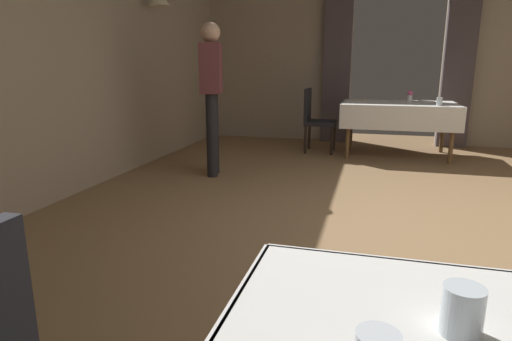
# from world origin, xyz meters

# --- Properties ---
(ground) EXTENTS (10.08, 10.08, 0.00)m
(ground) POSITION_xyz_m (0.00, 0.00, 0.00)
(ground) COLOR olive
(wall_left) EXTENTS (0.49, 8.40, 3.00)m
(wall_left) POSITION_xyz_m (-3.20, 0.00, 1.51)
(wall_left) COLOR gray
(wall_left) RESTS_ON ground
(wall_back) EXTENTS (6.40, 0.27, 3.00)m
(wall_back) POSITION_xyz_m (0.00, 4.18, 1.52)
(wall_back) COLOR gray
(wall_back) RESTS_ON ground
(dining_table_mid) EXTENTS (1.56, 1.05, 0.75)m
(dining_table_mid) POSITION_xyz_m (0.05, 3.09, 0.66)
(dining_table_mid) COLOR brown
(dining_table_mid) RESTS_ON ground
(chair_mid_left) EXTENTS (0.44, 0.44, 0.93)m
(chair_mid_left) POSITION_xyz_m (-1.12, 3.06, 0.52)
(chair_mid_left) COLOR black
(chair_mid_left) RESTS_ON ground
(glass_near_c) EXTENTS (0.08, 0.08, 0.10)m
(glass_near_c) POSITION_xyz_m (-0.10, -2.49, 0.80)
(glass_near_c) COLOR silver
(glass_near_c) RESTS_ON dining_table_near
(flower_vase_mid) EXTENTS (0.07, 0.07, 0.17)m
(flower_vase_mid) POSITION_xyz_m (0.18, 3.12, 0.84)
(flower_vase_mid) COLOR silver
(flower_vase_mid) RESTS_ON dining_table_mid
(glass_mid_b) EXTENTS (0.07, 0.07, 0.11)m
(glass_mid_b) POSITION_xyz_m (0.52, 2.75, 0.80)
(glass_mid_b) COLOR silver
(glass_mid_b) RESTS_ON dining_table_mid
(plate_mid_c) EXTENTS (0.22, 0.22, 0.01)m
(plate_mid_c) POSITION_xyz_m (0.44, 3.43, 0.76)
(plate_mid_c) COLOR white
(plate_mid_c) RESTS_ON dining_table_mid
(person_waiter_by_doorway) EXTENTS (0.30, 0.40, 1.72)m
(person_waiter_by_doorway) POSITION_xyz_m (-2.08, 1.35, 1.02)
(person_waiter_by_doorway) COLOR black
(person_waiter_by_doorway) RESTS_ON ground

